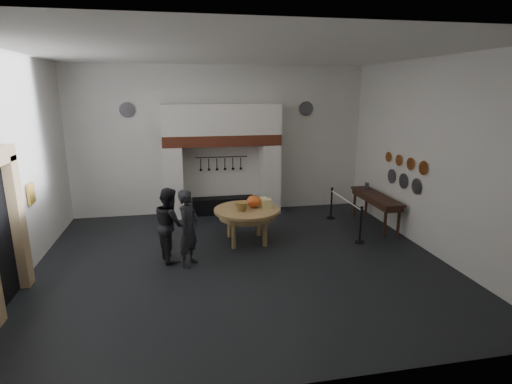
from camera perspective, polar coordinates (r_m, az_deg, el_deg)
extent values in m
cube|color=black|center=(9.18, -2.07, -9.86)|extent=(9.00, 8.00, 0.02)
cube|color=silver|center=(8.40, -2.36, 19.39)|extent=(9.00, 8.00, 0.02)
cube|color=silver|center=(12.43, -5.03, 7.33)|extent=(9.00, 0.02, 4.50)
cube|color=silver|center=(4.70, 5.25, -4.50)|extent=(9.00, 0.02, 4.50)
cube|color=silver|center=(9.01, -31.81, 2.53)|extent=(0.02, 8.00, 4.50)
cube|color=silver|center=(10.19, 23.76, 4.61)|extent=(0.02, 8.00, 4.50)
cube|color=silver|center=(12.22, -11.63, 1.37)|extent=(0.55, 0.70, 2.15)
cube|color=silver|center=(12.52, 1.98, 1.97)|extent=(0.55, 0.70, 2.15)
cube|color=#9E442B|center=(12.08, -4.87, 7.42)|extent=(3.50, 0.72, 0.32)
cube|color=silver|center=(12.02, -4.93, 10.30)|extent=(3.50, 0.70, 0.90)
cube|color=black|center=(12.56, -4.70, -1.92)|extent=(1.90, 0.45, 0.50)
cylinder|color=black|center=(12.42, -4.95, 5.00)|extent=(1.60, 0.02, 0.02)
cube|color=tan|center=(8.91, -30.94, -3.80)|extent=(0.22, 0.30, 2.60)
cube|color=gold|center=(9.86, -29.46, -0.20)|extent=(0.05, 0.34, 0.44)
cylinder|color=tan|center=(10.02, -1.34, -2.60)|extent=(1.84, 1.84, 0.07)
ellipsoid|color=#E85520|center=(10.09, -0.32, -1.34)|extent=(0.36, 0.36, 0.31)
cube|color=#ECDF8D|center=(10.02, 1.52, -1.68)|extent=(0.22, 0.22, 0.24)
cube|color=#FFEC98|center=(10.30, 1.06, -1.34)|extent=(0.18, 0.18, 0.20)
cone|color=olive|center=(9.81, -2.06, -2.09)|extent=(0.36, 0.36, 0.22)
ellipsoid|color=#AD643D|center=(10.30, -2.22, -1.54)|extent=(0.31, 0.18, 0.13)
imported|color=black|center=(8.80, -9.62, -5.14)|extent=(0.67, 0.75, 1.71)
imported|color=black|center=(9.19, -12.18, -4.52)|extent=(0.84, 0.96, 1.68)
cube|color=#361F13|center=(11.69, 16.78, -0.57)|extent=(0.55, 2.20, 0.06)
cylinder|color=#505055|center=(12.18, 15.54, 0.78)|extent=(0.12, 0.12, 0.22)
cylinder|color=#C6662D|center=(10.38, 22.80, 3.18)|extent=(0.03, 0.34, 0.34)
cylinder|color=#C6662D|center=(10.83, 21.21, 3.76)|extent=(0.03, 0.32, 0.32)
cylinder|color=#C6662D|center=(11.30, 19.76, 4.29)|extent=(0.03, 0.30, 0.30)
cylinder|color=#C6662D|center=(11.77, 18.42, 4.78)|extent=(0.03, 0.28, 0.28)
cylinder|color=#4C4C51|center=(10.64, 21.95, 0.76)|extent=(0.03, 0.40, 0.40)
cylinder|color=#4C4C51|center=(11.14, 20.31, 1.48)|extent=(0.03, 0.40, 0.40)
cylinder|color=#4C4C51|center=(11.64, 18.81, 2.14)|extent=(0.03, 0.40, 0.40)
cylinder|color=#4C4C51|center=(12.33, -17.93, 11.08)|extent=(0.44, 0.03, 0.44)
cylinder|color=#4C4C51|center=(12.87, 7.19, 11.76)|extent=(0.44, 0.03, 0.44)
cylinder|color=black|center=(10.42, 14.72, -4.66)|extent=(0.05, 0.05, 0.90)
cylinder|color=black|center=(12.16, 10.72, -1.69)|extent=(0.05, 0.05, 0.90)
cylinder|color=silver|center=(11.17, 12.67, -1.10)|extent=(0.04, 2.00, 0.04)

